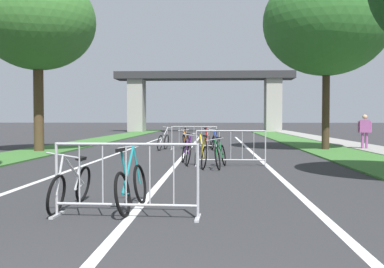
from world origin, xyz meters
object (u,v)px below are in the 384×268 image
at_px(bicycle_silver_1, 163,141).
at_px(bicycle_teal_3, 131,186).
at_px(tree_right_oak_near, 327,22).
at_px(bicycle_purple_6, 187,151).
at_px(tree_left_cypress_far, 38,22).
at_px(bicycle_yellow_4, 201,154).
at_px(crowd_barrier_third, 194,138).
at_px(bicycle_orange_8, 186,141).
at_px(pedestrian_in_red_jacket, 365,128).
at_px(bicycle_green_2, 220,155).
at_px(bicycle_blue_7, 215,142).
at_px(crowd_barrier_second, 231,149).
at_px(bicycle_white_0, 71,186).
at_px(crowd_barrier_nearest, 126,181).
at_px(bicycle_red_5, 208,141).

relative_size(bicycle_silver_1, bicycle_teal_3, 1.00).
xyz_separation_m(tree_right_oak_near, bicycle_purple_6, (-5.70, -6.20, -5.20)).
distance_m(tree_right_oak_near, bicycle_teal_3, 15.25).
distance_m(tree_left_cypress_far, bicycle_yellow_4, 10.16).
xyz_separation_m(crowd_barrier_third, bicycle_orange_8, (-0.39, 0.40, -0.14)).
bearing_deg(bicycle_orange_8, bicycle_silver_1, -154.90).
distance_m(tree_left_cypress_far, pedestrian_in_red_jacket, 14.71).
relative_size(bicycle_green_2, bicycle_purple_6, 0.98).
bearing_deg(tree_right_oak_near, bicycle_silver_1, -177.95).
relative_size(bicycle_yellow_4, bicycle_purple_6, 0.96).
height_order(bicycle_silver_1, bicycle_teal_3, bicycle_silver_1).
relative_size(bicycle_silver_1, bicycle_purple_6, 0.94).
distance_m(crowd_barrier_third, bicycle_yellow_4, 7.24).
bearing_deg(bicycle_silver_1, bicycle_orange_8, 48.63).
xyz_separation_m(bicycle_yellow_4, bicycle_blue_7, (0.38, 6.64, -0.01)).
relative_size(crowd_barrier_second, bicycle_silver_1, 1.26).
height_order(tree_right_oak_near, bicycle_silver_1, tree_right_oak_near).
height_order(crowd_barrier_third, bicycle_green_2, crowd_barrier_third).
distance_m(bicycle_white_0, bicycle_silver_1, 12.65).
distance_m(bicycle_silver_1, pedestrian_in_red_jacket, 8.89).
xyz_separation_m(tree_left_cypress_far, tree_right_oak_near, (12.16, 1.63, 0.20)).
xyz_separation_m(tree_left_cypress_far, bicycle_green_2, (7.47, -5.54, -5.03)).
relative_size(crowd_barrier_nearest, pedestrian_in_red_jacket, 1.33).
distance_m(crowd_barrier_third, bicycle_purple_6, 6.31).
relative_size(bicycle_red_5, pedestrian_in_red_jacket, 1.05).
bearing_deg(pedestrian_in_red_jacket, bicycle_yellow_4, -118.31).
xyz_separation_m(crowd_barrier_second, bicycle_green_2, (-0.31, -0.49, -0.16)).
bearing_deg(crowd_barrier_nearest, pedestrian_in_red_jacket, 60.24).
bearing_deg(bicycle_yellow_4, crowd_barrier_third, 82.09).
height_order(crowd_barrier_nearest, bicycle_purple_6, crowd_barrier_nearest).
height_order(bicycle_teal_3, pedestrian_in_red_jacket, pedestrian_in_red_jacket).
height_order(bicycle_purple_6, bicycle_orange_8, bicycle_orange_8).
xyz_separation_m(crowd_barrier_third, bicycle_green_2, (1.10, -7.28, -0.16)).
height_order(bicycle_white_0, bicycle_yellow_4, bicycle_yellow_4).
distance_m(tree_right_oak_near, bicycle_yellow_4, 10.26).
relative_size(tree_right_oak_near, crowd_barrier_second, 3.82).
xyz_separation_m(crowd_barrier_third, bicycle_teal_3, (-0.32, -13.07, -0.15)).
bearing_deg(pedestrian_in_red_jacket, bicycle_orange_8, -166.90).
height_order(crowd_barrier_nearest, crowd_barrier_second, same).
xyz_separation_m(bicycle_white_0, bicycle_green_2, (2.36, 5.73, 0.01)).
relative_size(crowd_barrier_second, bicycle_teal_3, 1.26).
bearing_deg(crowd_barrier_third, bicycle_green_2, -81.44).
distance_m(bicycle_yellow_4, bicycle_orange_8, 7.68).
height_order(bicycle_blue_7, bicycle_orange_8, bicycle_orange_8).
bearing_deg(tree_left_cypress_far, bicycle_yellow_4, -38.37).
xyz_separation_m(crowd_barrier_third, bicycle_yellow_4, (0.55, -7.22, -0.14)).
bearing_deg(bicycle_yellow_4, crowd_barrier_second, 14.20).
bearing_deg(bicycle_blue_7, crowd_barrier_second, -94.26).
bearing_deg(bicycle_red_5, bicycle_teal_3, -88.47).
relative_size(bicycle_white_0, bicycle_red_5, 1.03).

